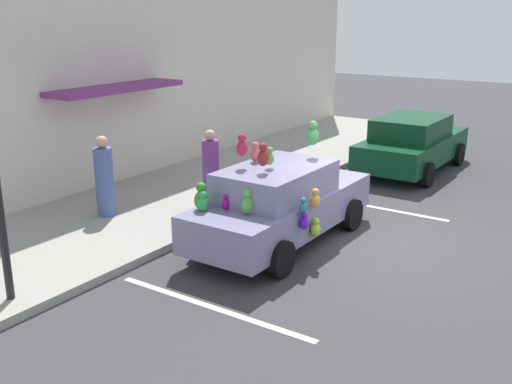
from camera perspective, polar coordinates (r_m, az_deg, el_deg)
ground_plane at (r=11.82m, az=11.34°, el=-4.74°), size 60.00×60.00×0.00m
sidewalk at (r=14.32m, az=-7.35°, el=-0.40°), size 24.00×4.00×0.15m
storefront_building at (r=15.24m, az=-14.04°, el=12.24°), size 24.00×1.25×6.40m
parking_stripe_front at (r=13.95m, az=10.83°, el=-1.34°), size 0.12×3.60×0.01m
parking_stripe_rear at (r=9.21m, az=-4.24°, el=-10.86°), size 0.12×3.60×0.01m
plush_covered_car at (r=11.33m, az=2.33°, el=-1.02°), size 4.44×1.92×2.26m
parked_sedan_behind at (r=17.14m, az=14.65°, el=4.51°), size 4.43×2.01×1.54m
teddy_bear_on_sidewalk at (r=13.03m, az=-3.00°, el=-0.15°), size 0.37×0.31×0.71m
pedestrian_near_shopfront at (r=12.84m, az=-14.23°, el=1.19°), size 0.38×0.38×1.70m
pedestrian_walking_past at (r=12.80m, az=-4.32°, el=1.77°), size 0.36×0.36×1.76m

